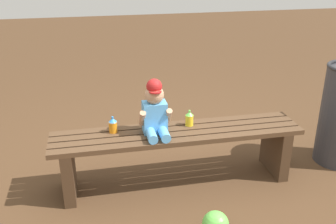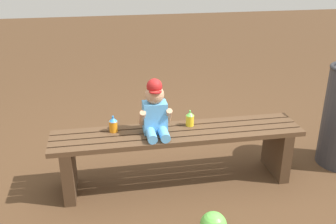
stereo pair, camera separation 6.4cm
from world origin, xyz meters
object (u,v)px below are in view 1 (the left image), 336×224
Objects in this scene: child_figure at (155,110)px; sippy_cup_left at (113,125)px; sippy_cup_right at (189,118)px; toy_ball at (215,224)px; park_bench at (177,147)px.

child_figure is 3.26× the size of sippy_cup_left.
sippy_cup_right is 0.73× the size of toy_ball.
toy_ball is (0.26, -0.65, -0.53)m from child_figure.
park_bench is 14.86× the size of sippy_cup_left.
child_figure reaches higher than toy_ball.
park_bench reaches higher than toy_ball.
sippy_cup_left is (-0.30, 0.07, -0.12)m from child_figure.
child_figure is at bearing 177.78° from park_bench.
sippy_cup_left is 1.00× the size of sippy_cup_right.
child_figure is 3.26× the size of sippy_cup_right.
child_figure is 0.88m from toy_ball.
park_bench is at bearing 98.46° from toy_ball.
park_bench is 4.55× the size of child_figure.
sippy_cup_right is (0.11, 0.08, 0.19)m from park_bench.
child_figure is at bearing 111.84° from toy_ball.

